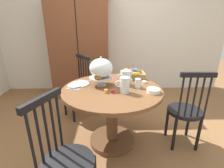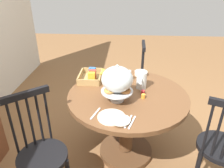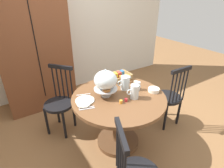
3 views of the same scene
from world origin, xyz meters
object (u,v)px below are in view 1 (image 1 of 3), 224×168
dining_table (112,106)px  china_plate_small (74,85)px  wooden_armoire (80,48)px  cereal_bowl (153,91)px  windsor_chair_facing_door (65,163)px  orange_juice_pitcher (125,86)px  windsor_chair_near_window (185,112)px  drinking_glass (138,83)px  windsor_chair_by_cabinet (77,89)px  butter_dish (144,82)px  pastry_stand_with_dome (101,69)px  china_plate_large (80,84)px  milk_pitcher (126,78)px  cereal_basket (132,75)px

dining_table → china_plate_small: size_ratio=7.55×
wooden_armoire → cereal_bowl: (1.03, -1.72, -0.22)m
windsor_chair_facing_door → orange_juice_pitcher: windsor_chair_facing_door is taller
windsor_chair_facing_door → orange_juice_pitcher: (0.50, 0.66, 0.37)m
windsor_chair_near_window → orange_juice_pitcher: (-0.73, -0.08, 0.37)m
china_plate_small → drinking_glass: drinking_glass is taller
windsor_chair_by_cabinet → butter_dish: (0.94, -0.51, 0.30)m
dining_table → orange_juice_pitcher: size_ratio=6.21×
orange_juice_pitcher → china_plate_small: 0.60m
china_plate_small → cereal_bowl: bearing=-12.6°
pastry_stand_with_dome → china_plate_large: (-0.26, 0.03, -0.19)m
milk_pitcher → china_plate_large: (-0.56, 0.02, -0.07)m
wooden_armoire → butter_dish: size_ratio=32.67×
windsor_chair_near_window → china_plate_large: 1.30m
windsor_chair_facing_door → drinking_glass: windsor_chair_facing_door is taller
windsor_chair_by_cabinet → cereal_basket: bearing=-20.6°
windsor_chair_by_cabinet → orange_juice_pitcher: size_ratio=5.34×
windsor_chair_near_window → windsor_chair_facing_door: bearing=-149.1°
china_plate_large → china_plate_small: 0.09m
dining_table → milk_pitcher: size_ratio=5.73×
cereal_basket → china_plate_small: (-0.71, -0.32, -0.03)m
windsor_chair_facing_door → cereal_basket: 1.37m
china_plate_large → butter_dish: butter_dish is taller
dining_table → milk_pitcher: milk_pitcher is taller
orange_juice_pitcher → pastry_stand_with_dome: bearing=138.2°
orange_juice_pitcher → china_plate_small: orange_juice_pitcher is taller
pastry_stand_with_dome → drinking_glass: 0.45m
cereal_basket → china_plate_large: cereal_basket is taller
china_plate_small → butter_dish: same height
windsor_chair_facing_door → pastry_stand_with_dome: bearing=74.7°
cereal_basket → drinking_glass: 0.37m
pastry_stand_with_dome → drinking_glass: (0.41, -0.10, -0.14)m
dining_table → windsor_chair_facing_door: windsor_chair_facing_door is taller
pastry_stand_with_dome → orange_juice_pitcher: bearing=-41.8°
windsor_chair_by_cabinet → orange_juice_pitcher: 1.11m
windsor_chair_near_window → cereal_basket: size_ratio=3.09×
orange_juice_pitcher → milk_pitcher: bearing=80.7°
dining_table → cereal_basket: (0.28, 0.38, 0.27)m
drinking_glass → windsor_chair_facing_door: bearing=-129.8°
pastry_stand_with_dome → cereal_bowl: 0.63m
wooden_armoire → cereal_bowl: 2.01m
pastry_stand_with_dome → butter_dish: 0.56m
pastry_stand_with_dome → milk_pitcher: size_ratio=1.74×
drinking_glass → pastry_stand_with_dome: bearing=166.9°
cereal_basket → cereal_bowl: cereal_basket is taller
windsor_chair_by_cabinet → china_plate_small: (0.10, -0.63, 0.30)m
orange_juice_pitcher → dining_table: bearing=135.3°
china_plate_small → china_plate_large: bearing=56.2°
windsor_chair_near_window → orange_juice_pitcher: windsor_chair_near_window is taller
pastry_stand_with_dome → windsor_chair_by_cabinet: bearing=125.2°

